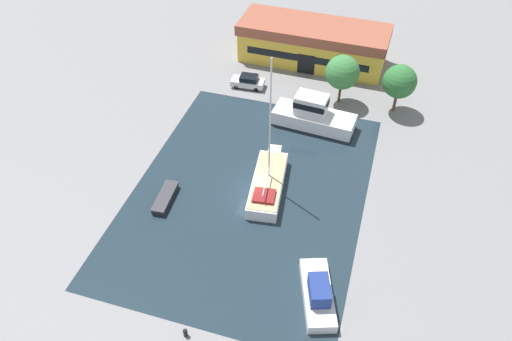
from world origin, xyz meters
TOP-DOWN VIEW (x-y plane):
  - ground_plane at (0.00, 0.00)m, footprint 440.00×440.00m
  - water_canal at (0.00, 0.00)m, footprint 23.82×32.54m
  - warehouse_building at (0.61, 28.20)m, footprint 20.92×8.06m
  - quay_tree_near_building at (6.14, 19.10)m, footprint 4.27×4.27m
  - quay_tree_by_water at (13.12, 19.37)m, footprint 4.14×4.14m
  - parked_car at (-6.14, 19.02)m, footprint 4.50×2.17m
  - sailboat_moored at (1.70, 1.17)m, footprint 4.23×10.60m
  - motor_cruiser at (3.94, 13.09)m, footprint 10.16×4.36m
  - small_dinghy at (-7.99, -3.61)m, footprint 1.74×4.66m
  - cabin_boat at (9.50, -10.62)m, footprint 4.50×7.27m
  - mooring_bollard at (-0.08, -17.08)m, footprint 0.39×0.39m

SIDE VIEW (x-z plane):
  - ground_plane at x=0.00m, z-range 0.00..0.00m
  - water_canal at x=0.00m, z-range 0.00..0.01m
  - small_dinghy at x=-7.99m, z-range 0.01..0.73m
  - mooring_bollard at x=-0.08m, z-range 0.03..0.89m
  - sailboat_moored at x=1.70m, z-range -6.89..8.54m
  - parked_car at x=-6.14m, z-range 0.00..1.72m
  - cabin_boat at x=9.50m, z-range -0.37..2.15m
  - motor_cruiser at x=3.94m, z-range -0.59..3.71m
  - warehouse_building at x=0.61m, z-range 0.03..5.57m
  - quay_tree_by_water at x=13.12m, z-range 1.06..7.36m
  - quay_tree_near_building at x=6.14m, z-range 1.13..7.69m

